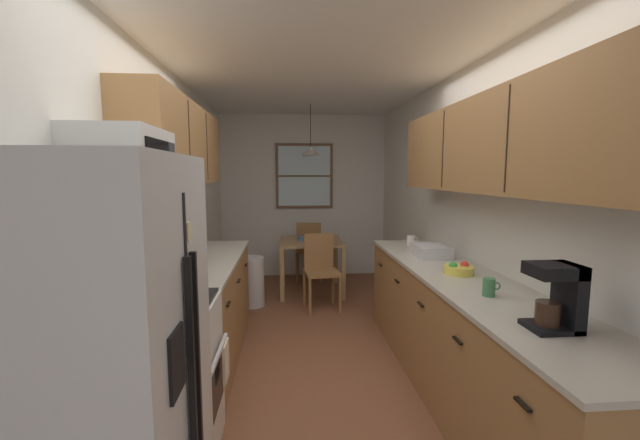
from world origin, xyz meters
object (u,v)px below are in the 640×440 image
dining_table (311,248)px  trash_bin (252,282)px  refrigerator (97,387)px  dining_chair_far (309,248)px  fruit_bowl (459,269)px  dining_chair_near (321,267)px  table_serving_bowl (305,238)px  stove_range (158,382)px  coffee_maker (559,295)px  storage_canister (178,267)px  mug_by_coffeemaker (411,240)px  microwave_over_range (124,161)px  mug_spare (489,287)px  dish_rack (431,251)px

dining_table → trash_bin: bearing=-145.3°
refrigerator → dining_chair_far: bearing=77.2°
fruit_bowl → dining_chair_far: bearing=106.1°
dining_chair_near → table_serving_bowl: size_ratio=4.51×
refrigerator → fruit_bowl: refrigerator is taller
stove_range → coffee_maker: (2.00, -0.46, 0.59)m
storage_canister → table_serving_bowl: (0.98, 2.62, -0.25)m
coffee_maker → dining_chair_near: bearing=106.3°
dining_chair_near → fruit_bowl: bearing=-66.3°
dining_chair_far → mug_by_coffeemaker: mug_by_coffeemaker is taller
fruit_bowl → trash_bin: bearing=129.5°
stove_range → storage_canister: bearing=90.6°
dining_chair_near → trash_bin: size_ratio=1.46×
coffee_maker → fruit_bowl: (-0.02, 1.04, -0.13)m
dining_table → coffee_maker: (0.95, -3.62, 0.45)m
fruit_bowl → microwave_over_range: bearing=-164.7°
stove_range → dining_chair_near: 2.76m
microwave_over_range → table_serving_bowl: (1.09, 3.13, -0.94)m
storage_canister → fruit_bowl: bearing=1.7°
storage_canister → stove_range: bearing=-89.4°
coffee_maker → fruit_bowl: 1.05m
refrigerator → mug_spare: bearing=22.2°
stove_range → trash_bin: size_ratio=1.79×
stove_range → dining_chair_far: bearing=74.4°
stove_range → fruit_bowl: stove_range is taller
dining_table → trash_bin: 0.97m
fruit_bowl → mug_by_coffeemaker: bearing=89.3°
refrigerator → table_serving_bowl: size_ratio=8.52×
microwave_over_range → dining_chair_near: size_ratio=0.62×
stove_range → fruit_bowl: bearing=16.2°
mug_spare → stove_range: bearing=-178.5°
refrigerator → stove_range: bearing=92.4°
dining_chair_far → dining_chair_near: bearing=-86.7°
refrigerator → dish_rack: size_ratio=5.00×
dining_chair_near → table_serving_bowl: dining_chair_near is taller
stove_range → dining_table: 3.33m
mug_by_coffeemaker → fruit_bowl: bearing=-90.7°
refrigerator → dining_chair_far: size_ratio=1.89×
stove_range → dining_chair_far: stove_range is taller
coffee_maker → mug_spare: bearing=96.9°
microwave_over_range → dish_rack: size_ratio=1.65×
dining_table → trash_bin: size_ratio=1.40×
microwave_over_range → storage_canister: microwave_over_range is taller
microwave_over_range → table_serving_bowl: bearing=70.9°
mug_by_coffeemaker → table_serving_bowl: (-1.03, 1.39, -0.19)m
mug_spare → fruit_bowl: 0.53m
coffee_maker → dish_rack: (0.00, 1.65, -0.12)m
microwave_over_range → coffee_maker: 2.26m
trash_bin → mug_by_coffeemaker: mug_by_coffeemaker is taller
dining_chair_near → trash_bin: bearing=172.3°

